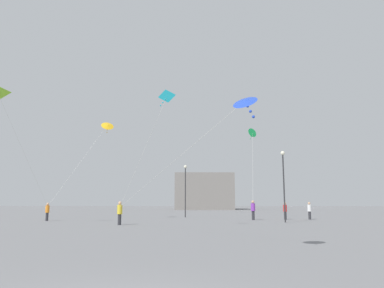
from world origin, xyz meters
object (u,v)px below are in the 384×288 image
at_px(person_in_red, 285,210).
at_px(kite_emerald_diamond, 253,133).
at_px(person_in_orange, 47,211).
at_px(kite_cyan_delta, 165,100).
at_px(kite_amber_diamond, 107,126).
at_px(lamppost_east, 185,183).
at_px(lamppost_west, 284,175).
at_px(person_in_purple, 253,209).
at_px(person_in_yellow, 120,212).
at_px(person_in_white, 309,210).
at_px(kite_cobalt_diamond, 238,107).
at_px(building_left_hall, 203,192).

height_order(person_in_red, kite_emerald_diamond, kite_emerald_diamond).
xyz_separation_m(person_in_orange, kite_cyan_delta, (11.98, -9.54, 7.48)).
xyz_separation_m(person_in_red, kite_emerald_diamond, (-2.69, 2.40, 8.11)).
bearing_deg(kite_emerald_diamond, kite_amber_diamond, -165.21).
relative_size(lamppost_east, lamppost_west, 0.97).
xyz_separation_m(person_in_purple, person_in_yellow, (-10.76, -8.39, -0.05)).
xyz_separation_m(kite_emerald_diamond, kite_cyan_delta, (-7.35, -15.70, -0.66)).
bearing_deg(kite_emerald_diamond, person_in_white, -20.80).
bearing_deg(kite_cyan_delta, person_in_red, 52.94).
xyz_separation_m(person_in_red, kite_cobalt_diamond, (-6.00, -24.22, 4.05)).
height_order(person_in_yellow, person_in_red, person_in_yellow).
bearing_deg(person_in_white, building_left_hall, -102.40).
height_order(lamppost_east, lamppost_west, lamppost_west).
height_order(person_in_yellow, building_left_hall, building_left_hall).
height_order(person_in_purple, person_in_yellow, person_in_purple).
bearing_deg(kite_cyan_delta, building_left_hall, 89.43).
relative_size(person_in_yellow, person_in_red, 1.04).
height_order(kite_cyan_delta, lamppost_east, kite_cyan_delta).
height_order(person_in_orange, kite_amber_diamond, kite_amber_diamond).
bearing_deg(building_left_hall, person_in_red, -79.10).
bearing_deg(kite_amber_diamond, kite_cyan_delta, -57.86).
bearing_deg(building_left_hall, person_in_white, -76.25).
bearing_deg(kite_cobalt_diamond, person_in_purple, 83.12).
relative_size(person_in_white, building_left_hall, 0.12).
bearing_deg(person_in_white, kite_cyan_delta, 21.60).
height_order(person_in_yellow, kite_amber_diamond, kite_amber_diamond).
bearing_deg(person_in_red, lamppost_east, -129.67).
relative_size(person_in_purple, kite_cyan_delta, 0.24).
xyz_separation_m(person_in_purple, person_in_red, (3.18, 0.86, -0.09)).
distance_m(person_in_purple, lamppost_west, 5.58).
distance_m(person_in_orange, kite_amber_diamond, 9.74).
bearing_deg(person_in_orange, lamppost_west, 146.11).
relative_size(person_in_red, lamppost_east, 0.29).
distance_m(person_in_orange, person_in_red, 22.34).
bearing_deg(kite_amber_diamond, person_in_purple, 2.57).
bearing_deg(building_left_hall, kite_cyan_delta, -90.57).
relative_size(kite_amber_diamond, lamppost_west, 1.40).
bearing_deg(person_in_purple, building_left_hall, 125.55).
bearing_deg(lamppost_east, person_in_purple, -38.36).
distance_m(person_in_purple, kite_cyan_delta, 16.00).
distance_m(kite_cyan_delta, lamppost_east, 18.49).
distance_m(person_in_white, person_in_yellow, 19.04).
bearing_deg(kite_amber_diamond, lamppost_east, 39.82).
relative_size(kite_cyan_delta, kite_cobalt_diamond, 0.48).
xyz_separation_m(person_in_red, building_left_hall, (-9.42, 48.93, 3.09)).
bearing_deg(kite_emerald_diamond, person_in_orange, -162.34).
bearing_deg(lamppost_west, person_in_white, 58.27).
relative_size(person_in_white, lamppost_east, 0.29).
bearing_deg(person_in_white, person_in_red, -15.77).
distance_m(kite_emerald_diamond, kite_cobalt_diamond, 27.13).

